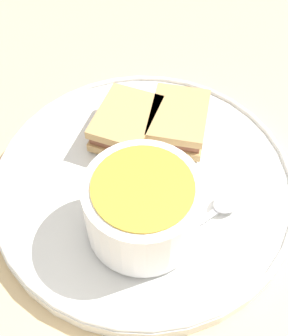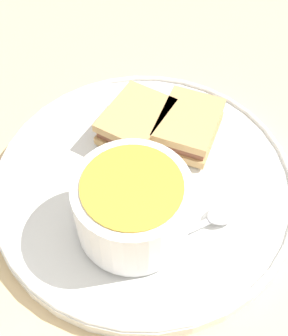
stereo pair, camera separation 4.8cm
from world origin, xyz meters
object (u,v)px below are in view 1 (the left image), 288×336
object	(u,v)px
sandwich_half_near	(178,121)
sandwich_half_far	(126,123)
spoon	(222,206)
soup_bowl	(143,207)

from	to	relation	value
sandwich_half_near	sandwich_half_far	xyz separation A→B (m)	(-0.05, 0.02, 0.00)
sandwich_half_far	sandwich_half_near	bearing A→B (deg)	-22.19
spoon	sandwich_half_near	distance (m)	0.11
sandwich_half_near	sandwich_half_far	size ratio (longest dim) A/B	1.01
soup_bowl	sandwich_half_far	bearing A→B (deg)	73.58
spoon	sandwich_half_far	world-z (taller)	sandwich_half_far
spoon	sandwich_half_near	size ratio (longest dim) A/B	1.14
soup_bowl	sandwich_half_far	world-z (taller)	soup_bowl
soup_bowl	sandwich_half_near	xyz separation A→B (m)	(0.09, 0.10, -0.02)
soup_bowl	sandwich_half_near	bearing A→B (deg)	47.10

